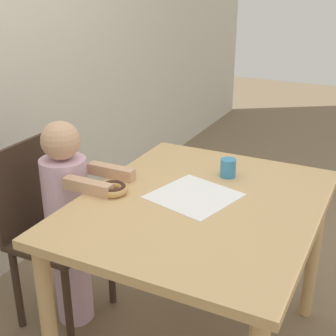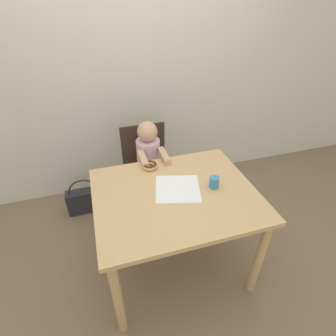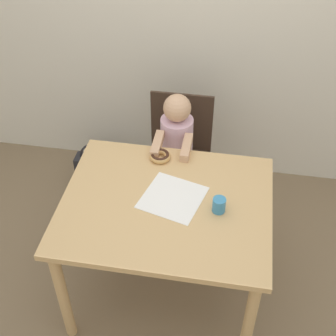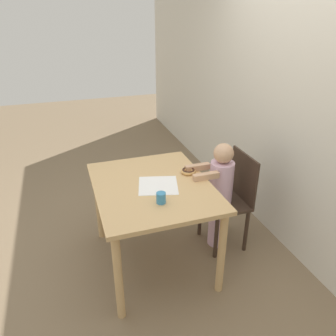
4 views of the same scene
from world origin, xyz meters
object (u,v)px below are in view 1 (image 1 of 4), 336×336
chair (51,229)px  child_figure (69,223)px  donut (113,189)px  cup (228,168)px

chair → child_figure: 0.13m
child_figure → donut: bearing=-100.6°
donut → cup: cup is taller
donut → cup: 0.52m
chair → donut: chair is taller
chair → cup: size_ratio=11.00×
donut → cup: size_ratio=1.50×
chair → cup: 0.89m
child_figure → cup: 0.77m
chair → child_figure: child_figure is taller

